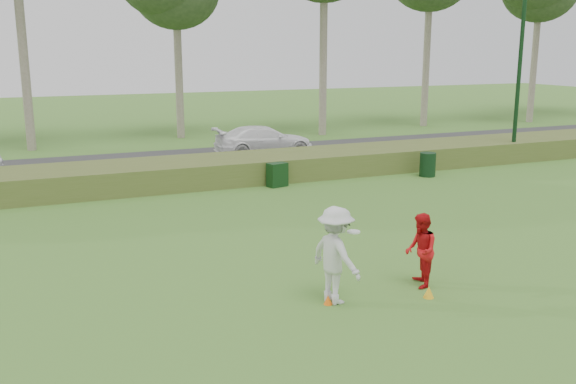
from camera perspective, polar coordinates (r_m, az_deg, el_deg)
name	(u,v)px	position (r m, az deg, el deg)	size (l,w,h in m)	color
ground	(360,288)	(14.13, 6.38, -8.50)	(120.00, 120.00, 0.00)	#3B7125
reed_strip	(207,171)	(24.78, -7.21, 1.88)	(80.00, 3.00, 0.90)	#4A5C25
park_road	(177,161)	(29.62, -9.82, 2.77)	(80.00, 6.00, 0.06)	#2D2D2D
lamp_post	(522,35)	(30.41, 20.10, 12.98)	(0.70, 0.70, 8.18)	black
player_white	(336,255)	(13.02, 4.26, -5.63)	(1.06, 1.45, 2.01)	silver
player_red	(421,250)	(14.19, 11.72, -5.11)	(0.79, 0.62, 1.63)	red
cone_orange	(328,300)	(13.21, 3.58, -9.55)	(0.18, 0.18, 0.20)	#FF660D
cone_yellow	(429,292)	(13.82, 12.40, -8.68)	(0.22, 0.22, 0.25)	#F6AF19
utility_cabinet	(277,175)	(23.85, -0.96, 1.54)	(0.71, 0.45, 0.89)	black
trash_bin	(428,165)	(26.34, 12.31, 2.40)	(0.64, 0.64, 0.96)	black
car_right	(264,140)	(30.51, -2.15, 4.60)	(1.92, 4.72, 1.37)	white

